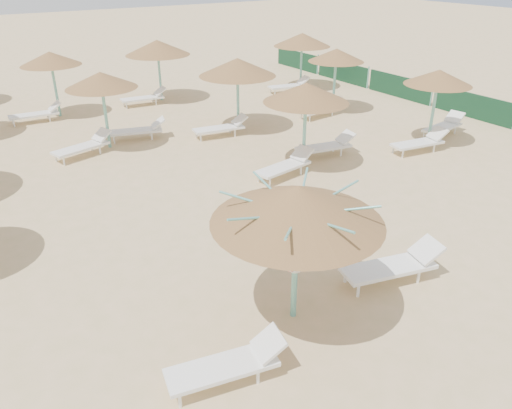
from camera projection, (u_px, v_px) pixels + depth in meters
ground at (285, 309)px, 9.65m from camera, size 120.00×120.00×0.00m
main_palapa at (298, 205)px, 8.43m from camera, size 3.02×3.02×2.71m
lounger_main_a at (230, 364)px, 7.91m from camera, size 2.00×0.94×0.70m
lounger_main_b at (395, 265)px, 10.35m from camera, size 2.24×1.13×0.78m
palapa_field at (137, 71)px, 18.20m from camera, size 20.30×17.73×2.73m
windbreak_fence at (400, 87)px, 23.71m from camera, size 0.08×19.84×1.10m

